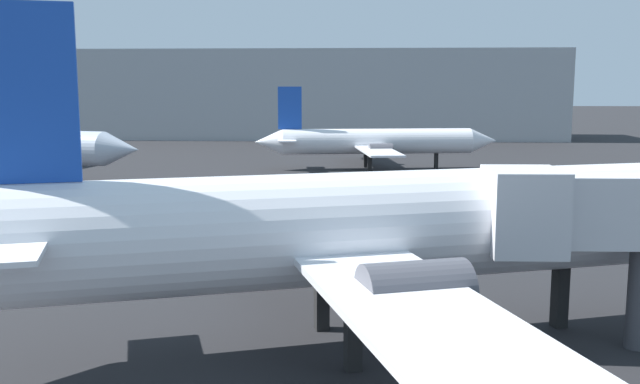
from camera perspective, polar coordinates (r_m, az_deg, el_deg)
airplane_at_gate at (r=23.94m, az=3.48°, el=-2.90°), size 31.25×27.27×11.32m
airplane_far_left at (r=75.90m, az=4.44°, el=4.08°), size 26.23×24.83×8.77m
terminal_building at (r=122.98m, az=-1.88°, el=7.86°), size 87.99×19.37×14.66m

